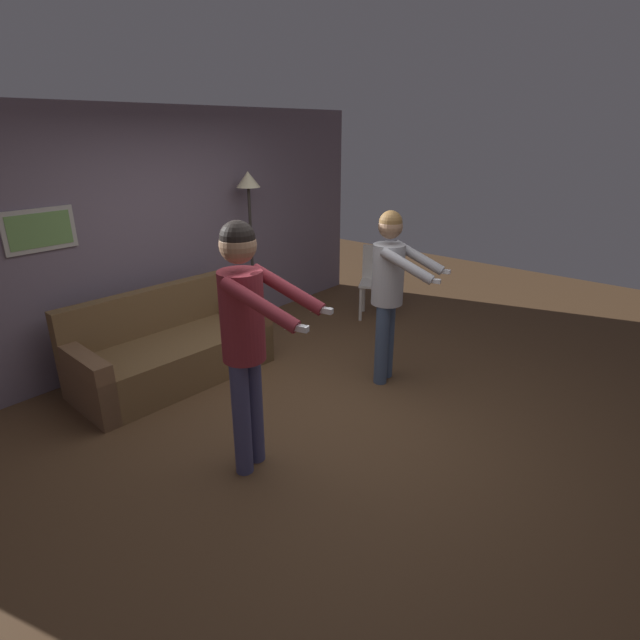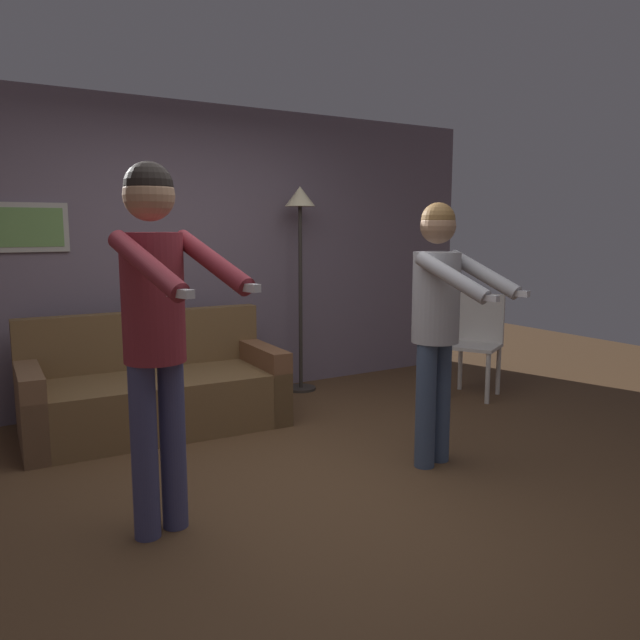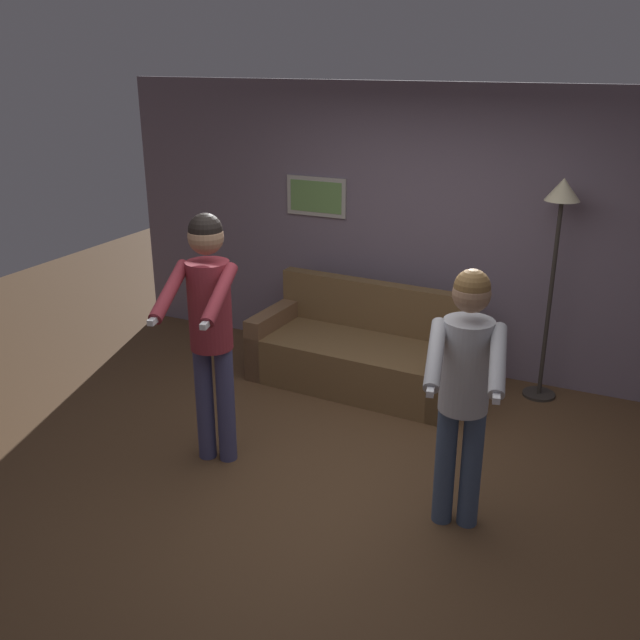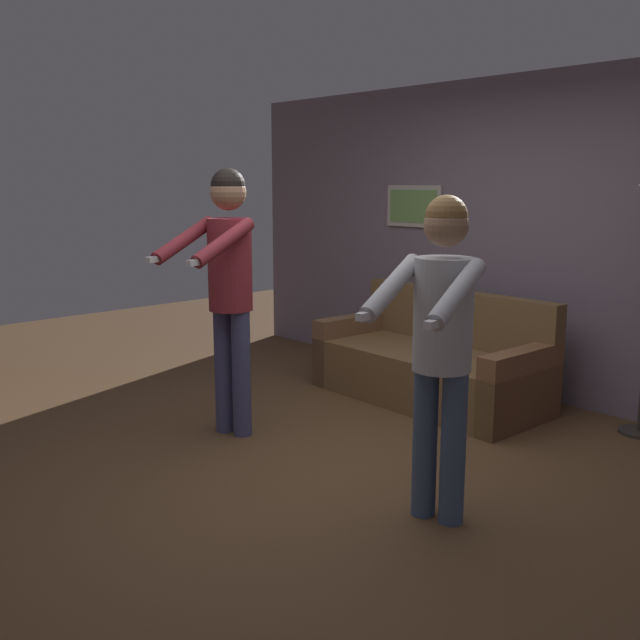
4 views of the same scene
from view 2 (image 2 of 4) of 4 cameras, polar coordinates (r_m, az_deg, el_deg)
ground_plane at (r=3.88m, az=-2.27°, el=-14.79°), size 12.00×12.00×0.00m
back_wall_assembly at (r=5.58m, az=-13.44°, el=5.87°), size 6.40×0.09×2.60m
couch at (r=4.97m, az=-14.87°, el=-6.47°), size 1.94×0.94×0.87m
torchiere_lamp at (r=5.79m, az=-1.83°, el=8.29°), size 0.28×0.28×1.90m
person_standing_left at (r=3.10m, az=-14.79°, el=0.82°), size 0.55×0.76×1.84m
person_standing_right at (r=4.00m, az=10.76°, el=0.94°), size 0.53×0.71×1.69m
dining_chair_distant at (r=5.89m, az=14.19°, el=-1.61°), size 0.57×0.57×0.93m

